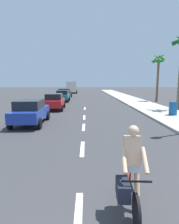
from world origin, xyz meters
TOP-DOWN VIEW (x-y plane):
  - ground_plane at (0.00, 20.00)m, footprint 160.00×160.00m
  - sidewalk_strip at (6.73, 22.00)m, footprint 3.60×80.00m
  - lane_stripe_1 at (0.00, 2.88)m, footprint 0.16×1.80m
  - lane_stripe_2 at (0.00, 6.92)m, footprint 0.16×1.80m
  - lane_stripe_3 at (0.00, 10.64)m, footprint 0.16×1.80m
  - lane_stripe_4 at (0.00, 13.81)m, footprint 0.16×1.80m
  - lane_stripe_5 at (0.00, 18.77)m, footprint 0.16×1.80m
  - cyclist at (1.06, 3.15)m, footprint 0.63×1.71m
  - parked_car_blue at (-3.39, 11.50)m, footprint 1.93×4.02m
  - parked_car_red at (-2.95, 18.03)m, footprint 1.97×4.03m
  - parked_car_teal at (-3.09, 25.71)m, footprint 1.87×3.92m
  - parked_car_black at (-3.56, 32.13)m, footprint 2.25×4.65m
  - delivery_truck at (-3.42, 46.31)m, footprint 2.89×6.34m
  - palm_tree_far at (9.83, 25.46)m, footprint 1.84×1.88m
  - trash_bin_near at (6.88, 13.98)m, footprint 0.60×0.60m

SIDE VIEW (x-z plane):
  - ground_plane at x=0.00m, z-range 0.00..0.00m
  - lane_stripe_1 at x=0.00m, z-range 0.00..0.01m
  - lane_stripe_2 at x=0.00m, z-range 0.00..0.01m
  - lane_stripe_3 at x=0.00m, z-range 0.00..0.01m
  - lane_stripe_4 at x=0.00m, z-range 0.00..0.01m
  - lane_stripe_5 at x=0.00m, z-range 0.00..0.01m
  - sidewalk_strip at x=6.73m, z-range 0.00..0.14m
  - trash_bin_near at x=6.88m, z-range 0.14..1.18m
  - cyclist at x=1.06m, z-range -0.08..1.74m
  - parked_car_teal at x=-3.09m, z-range 0.05..1.62m
  - parked_car_red at x=-2.95m, z-range 0.05..1.62m
  - parked_car_blue at x=-3.39m, z-range 0.05..1.62m
  - parked_car_black at x=-3.56m, z-range 0.06..1.63m
  - delivery_truck at x=-3.42m, z-range 0.10..2.90m
  - palm_tree_far at x=9.83m, z-range 1.99..8.63m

